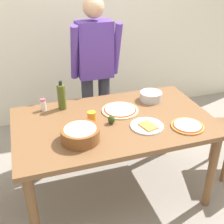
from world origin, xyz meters
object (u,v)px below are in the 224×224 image
at_px(person_cook, 95,68).
at_px(cup_orange, 92,117).
at_px(plate_with_slice, 147,126).
at_px(mixing_bowl_steel, 151,96).
at_px(avocado, 111,120).
at_px(olive_oil_bottle, 62,97).
at_px(dining_table, 114,130).
at_px(popcorn_bowl, 80,133).
at_px(salt_shaker, 43,105).
at_px(pizza_raw_on_board, 120,110).
at_px(pizza_cooked_on_tray, 187,126).

height_order(person_cook, cup_orange, person_cook).
height_order(plate_with_slice, mixing_bowl_steel, mixing_bowl_steel).
relative_size(mixing_bowl_steel, avocado, 2.86).
bearing_deg(olive_oil_bottle, avocado, -49.05).
bearing_deg(dining_table, avocado, -129.83).
height_order(popcorn_bowl, cup_orange, popcorn_bowl).
bearing_deg(salt_shaker, cup_orange, -42.27).
xyz_separation_m(person_cook, avocado, (-0.09, -0.80, -0.14)).
relative_size(dining_table, pizza_raw_on_board, 5.11).
bearing_deg(popcorn_bowl, person_cook, 68.70).
relative_size(popcorn_bowl, olive_oil_bottle, 1.09).
bearing_deg(pizza_cooked_on_tray, avocado, 156.91).
distance_m(person_cook, salt_shaker, 0.71).
bearing_deg(mixing_bowl_steel, pizza_raw_on_board, -161.44).
distance_m(mixing_bowl_steel, salt_shaker, 0.96).
relative_size(mixing_bowl_steel, olive_oil_bottle, 0.78).
height_order(olive_oil_bottle, cup_orange, olive_oil_bottle).
height_order(olive_oil_bottle, avocado, olive_oil_bottle).
height_order(pizza_cooked_on_tray, popcorn_bowl, popcorn_bowl).
bearing_deg(olive_oil_bottle, person_cook, 45.64).
bearing_deg(avocado, pizza_cooked_on_tray, -23.09).
bearing_deg(dining_table, pizza_raw_on_board, 53.09).
bearing_deg(plate_with_slice, dining_table, 140.38).
bearing_deg(avocado, dining_table, 50.17).
distance_m(mixing_bowl_steel, avocado, 0.55).
distance_m(popcorn_bowl, mixing_bowl_steel, 0.88).
bearing_deg(dining_table, pizza_cooked_on_tray, -28.19).
height_order(pizza_raw_on_board, plate_with_slice, plate_with_slice).
relative_size(person_cook, avocado, 23.14).
height_order(dining_table, avocado, avocado).
height_order(salt_shaker, avocado, salt_shaker).
relative_size(pizza_cooked_on_tray, mixing_bowl_steel, 1.28).
bearing_deg(salt_shaker, olive_oil_bottle, -6.32).
distance_m(pizza_raw_on_board, avocado, 0.22).
xyz_separation_m(dining_table, olive_oil_bottle, (-0.36, 0.33, 0.20)).
distance_m(person_cook, pizza_cooked_on_tray, 1.14).
distance_m(popcorn_bowl, salt_shaker, 0.59).
xyz_separation_m(person_cook, olive_oil_bottle, (-0.41, -0.42, -0.07)).
xyz_separation_m(pizza_cooked_on_tray, olive_oil_bottle, (-0.87, 0.61, 0.10)).
bearing_deg(mixing_bowl_steel, pizza_cooked_on_tray, -81.92).
xyz_separation_m(cup_orange, avocado, (0.14, -0.08, -0.01)).
bearing_deg(mixing_bowl_steel, avocado, -148.70).
xyz_separation_m(dining_table, pizza_raw_on_board, (0.10, 0.13, 0.10)).
relative_size(dining_table, pizza_cooked_on_tray, 6.24).
xyz_separation_m(person_cook, salt_shaker, (-0.57, -0.41, -0.13)).
height_order(olive_oil_bottle, salt_shaker, olive_oil_bottle).
distance_m(pizza_raw_on_board, cup_orange, 0.29).
height_order(person_cook, pizza_cooked_on_tray, person_cook).
relative_size(popcorn_bowl, avocado, 4.00).
height_order(pizza_raw_on_board, olive_oil_bottle, olive_oil_bottle).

